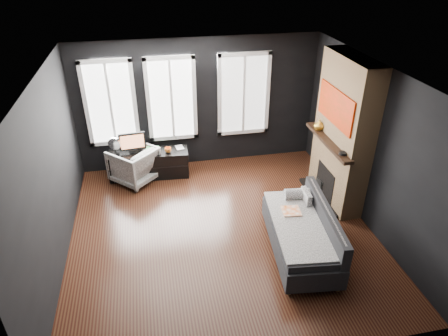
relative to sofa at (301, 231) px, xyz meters
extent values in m
plane|color=black|center=(-1.10, 0.74, -0.41)|extent=(5.00, 5.00, 0.00)
plane|color=white|center=(-1.10, 0.74, 2.29)|extent=(5.00, 5.00, 0.00)
cube|color=black|center=(-1.10, 3.24, 0.94)|extent=(5.00, 0.02, 2.70)
cube|color=black|center=(-3.60, 0.74, 0.94)|extent=(0.02, 5.00, 2.70)
cube|color=black|center=(1.40, 0.74, 0.94)|extent=(0.02, 5.00, 2.70)
cube|color=gray|center=(0.27, 0.52, 0.18)|extent=(0.10, 0.35, 0.34)
imported|color=silver|center=(-2.52, 2.69, -0.01)|extent=(1.08, 1.08, 0.81)
imported|color=orange|center=(-1.82, 2.73, 0.21)|extent=(0.13, 0.11, 0.13)
imported|color=tan|center=(-1.65, 2.88, 0.25)|extent=(0.16, 0.04, 0.21)
cube|color=#2B7635|center=(-2.12, 2.77, 0.21)|extent=(0.26, 0.20, 0.13)
imported|color=gold|center=(0.95, 1.79, 0.92)|extent=(0.25, 0.26, 0.20)
cylinder|color=black|center=(0.95, 0.79, 0.84)|extent=(0.17, 0.17, 0.04)
camera|label=1|loc=(-2.11, -4.52, 3.92)|focal=32.00mm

